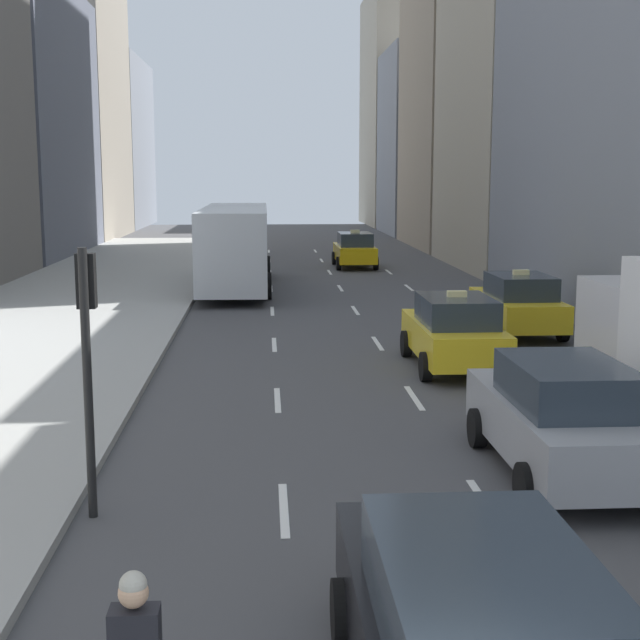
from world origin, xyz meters
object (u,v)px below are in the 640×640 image
Objects in this scene: taxi_third at (355,250)px; sedan_black_near at (561,417)px; taxi_second at (518,304)px; taxi_lead at (454,332)px; city_bus at (235,244)px; traffic_light_pole at (87,338)px.

taxi_third is 0.96× the size of sedan_black_near.
taxi_lead is at bearing -122.04° from taxi_second.
taxi_second is 0.38× the size of city_bus.
taxi_second is 1.22× the size of traffic_light_pole.
taxi_third reaches higher than sedan_black_near.
taxi_lead is 7.63m from sedan_black_near.
traffic_light_pole is at bearing -170.29° from sedan_black_near.
city_bus is at bearing -125.00° from taxi_third.
taxi_lead is 0.96× the size of sedan_black_near.
traffic_light_pole reaches higher than city_bus.
taxi_second is 19.16m from taxi_third.
taxi_lead is 1.00× the size of taxi_second.
sedan_black_near is 1.27× the size of traffic_light_pole.
taxi_third is (-2.80, 18.95, 0.00)m from taxi_second.
taxi_second and taxi_third have the same top height.
city_bus is (-5.61, -8.02, 0.91)m from taxi_third.
taxi_third is at bearing 98.41° from taxi_second.
traffic_light_pole is (-6.75, -8.79, 1.53)m from taxi_lead.
taxi_second is at bearing -52.43° from city_bus.
sedan_black_near is at bearing -103.02° from taxi_second.
city_bus is 3.23× the size of traffic_light_pole.
traffic_light_pole is at bearing -127.52° from taxi_lead.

